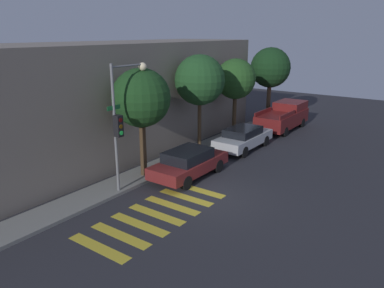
{
  "coord_description": "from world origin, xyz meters",
  "views": [
    {
      "loc": [
        -12.32,
        -7.93,
        6.76
      ],
      "look_at": [
        1.6,
        2.1,
        1.6
      ],
      "focal_mm": 35.0,
      "sensor_mm": 36.0,
      "label": 1
    }
  ],
  "objects_px": {
    "pickup_truck": "(284,116)",
    "tree_midblock": "(200,80)",
    "traffic_light_pole": "(123,112)",
    "sedan_middle": "(243,138)",
    "tree_near_corner": "(141,99)",
    "tree_behind_truck": "(270,68)",
    "tree_far_end": "(235,79)",
    "sedan_near_corner": "(189,163)"
  },
  "relations": [
    {
      "from": "pickup_truck",
      "to": "tree_midblock",
      "type": "xyz_separation_m",
      "value": [
        -8.15,
        1.73,
        3.26
      ]
    },
    {
      "from": "traffic_light_pole",
      "to": "pickup_truck",
      "type": "bearing_deg",
      "value": -5.03
    },
    {
      "from": "sedan_middle",
      "to": "tree_near_corner",
      "type": "relative_size",
      "value": 0.85
    },
    {
      "from": "traffic_light_pole",
      "to": "tree_midblock",
      "type": "bearing_deg",
      "value": 4.18
    },
    {
      "from": "sedan_middle",
      "to": "tree_behind_truck",
      "type": "xyz_separation_m",
      "value": [
        7.16,
        1.73,
        3.46
      ]
    },
    {
      "from": "sedan_middle",
      "to": "tree_behind_truck",
      "type": "distance_m",
      "value": 8.14
    },
    {
      "from": "tree_behind_truck",
      "to": "tree_far_end",
      "type": "bearing_deg",
      "value": 180.0
    },
    {
      "from": "traffic_light_pole",
      "to": "tree_midblock",
      "type": "height_order",
      "value": "tree_midblock"
    },
    {
      "from": "pickup_truck",
      "to": "tree_behind_truck",
      "type": "relative_size",
      "value": 0.92
    },
    {
      "from": "traffic_light_pole",
      "to": "tree_midblock",
      "type": "xyz_separation_m",
      "value": [
        6.3,
        0.46,
        0.63
      ]
    },
    {
      "from": "pickup_truck",
      "to": "tree_near_corner",
      "type": "height_order",
      "value": "tree_near_corner"
    },
    {
      "from": "sedan_middle",
      "to": "tree_near_corner",
      "type": "height_order",
      "value": "tree_near_corner"
    },
    {
      "from": "sedan_near_corner",
      "to": "sedan_middle",
      "type": "relative_size",
      "value": 0.98
    },
    {
      "from": "sedan_middle",
      "to": "pickup_truck",
      "type": "height_order",
      "value": "pickup_truck"
    },
    {
      "from": "sedan_middle",
      "to": "pickup_truck",
      "type": "relative_size",
      "value": 0.85
    },
    {
      "from": "tree_midblock",
      "to": "tree_far_end",
      "type": "height_order",
      "value": "tree_midblock"
    },
    {
      "from": "traffic_light_pole",
      "to": "sedan_near_corner",
      "type": "bearing_deg",
      "value": -23.59
    },
    {
      "from": "sedan_near_corner",
      "to": "sedan_middle",
      "type": "bearing_deg",
      "value": 0.0
    },
    {
      "from": "traffic_light_pole",
      "to": "pickup_truck",
      "type": "xyz_separation_m",
      "value": [
        14.45,
        -1.27,
        -2.63
      ]
    },
    {
      "from": "sedan_near_corner",
      "to": "tree_far_end",
      "type": "relative_size",
      "value": 0.84
    },
    {
      "from": "sedan_near_corner",
      "to": "tree_near_corner",
      "type": "height_order",
      "value": "tree_near_corner"
    },
    {
      "from": "sedan_middle",
      "to": "sedan_near_corner",
      "type": "bearing_deg",
      "value": 180.0
    },
    {
      "from": "tree_near_corner",
      "to": "tree_midblock",
      "type": "height_order",
      "value": "tree_midblock"
    },
    {
      "from": "traffic_light_pole",
      "to": "tree_near_corner",
      "type": "xyz_separation_m",
      "value": [
        1.61,
        0.46,
        0.28
      ]
    },
    {
      "from": "sedan_middle",
      "to": "tree_far_end",
      "type": "distance_m",
      "value": 4.06
    },
    {
      "from": "tree_midblock",
      "to": "traffic_light_pole",
      "type": "bearing_deg",
      "value": -175.82
    },
    {
      "from": "pickup_truck",
      "to": "tree_far_end",
      "type": "bearing_deg",
      "value": 157.3
    },
    {
      "from": "tree_far_end",
      "to": "tree_behind_truck",
      "type": "height_order",
      "value": "tree_behind_truck"
    },
    {
      "from": "traffic_light_pole",
      "to": "sedan_middle",
      "type": "relative_size",
      "value": 1.25
    },
    {
      "from": "pickup_truck",
      "to": "tree_near_corner",
      "type": "xyz_separation_m",
      "value": [
        -12.84,
        1.73,
        2.91
      ]
    },
    {
      "from": "traffic_light_pole",
      "to": "sedan_near_corner",
      "type": "distance_m",
      "value": 4.26
    },
    {
      "from": "tree_far_end",
      "to": "sedan_near_corner",
      "type": "bearing_deg",
      "value": -166.84
    },
    {
      "from": "traffic_light_pole",
      "to": "tree_behind_truck",
      "type": "bearing_deg",
      "value": 1.7
    },
    {
      "from": "tree_behind_truck",
      "to": "tree_midblock",
      "type": "bearing_deg",
      "value": 180.0
    },
    {
      "from": "tree_midblock",
      "to": "tree_far_end",
      "type": "relative_size",
      "value": 1.09
    },
    {
      "from": "traffic_light_pole",
      "to": "tree_behind_truck",
      "type": "xyz_separation_m",
      "value": [
        15.55,
        0.46,
        0.62
      ]
    },
    {
      "from": "traffic_light_pole",
      "to": "tree_far_end",
      "type": "distance_m",
      "value": 10.33
    },
    {
      "from": "pickup_truck",
      "to": "tree_far_end",
      "type": "xyz_separation_m",
      "value": [
        -4.14,
        1.73,
        2.92
      ]
    },
    {
      "from": "sedan_middle",
      "to": "tree_midblock",
      "type": "distance_m",
      "value": 4.41
    },
    {
      "from": "pickup_truck",
      "to": "traffic_light_pole",
      "type": "bearing_deg",
      "value": 174.97
    },
    {
      "from": "sedan_near_corner",
      "to": "tree_behind_truck",
      "type": "height_order",
      "value": "tree_behind_truck"
    },
    {
      "from": "tree_near_corner",
      "to": "tree_behind_truck",
      "type": "bearing_deg",
      "value": 0.0
    }
  ]
}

